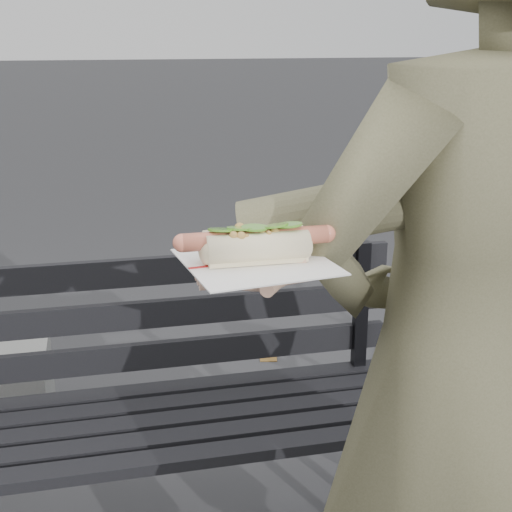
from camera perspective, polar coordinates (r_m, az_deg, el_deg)
The scene contains 3 objects.
park_bench at distance 2.02m, azimuth -9.30°, elevation -10.84°, with size 1.50×0.44×0.88m.
person at distance 1.29m, azimuth 15.68°, elevation -9.47°, with size 0.66×0.43×1.81m, color #4F4E34.
held_hotdog at distance 1.07m, azimuth 8.90°, elevation 3.40°, with size 0.62×0.31×0.20m.
Camera 1 is at (-0.08, -0.90, 1.48)m, focal length 50.00 mm.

